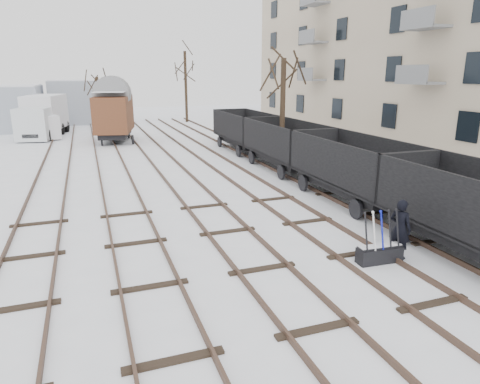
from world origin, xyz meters
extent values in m
plane|color=white|center=(0.00, 0.00, 0.00)|extent=(120.00, 120.00, 0.00)
cube|color=black|center=(-6.72, 14.00, 0.07)|extent=(0.07, 52.00, 0.15)
cube|color=black|center=(-5.28, 14.00, 0.07)|extent=(0.07, 52.00, 0.15)
cube|color=black|center=(-6.00, 2.00, 0.03)|extent=(1.90, 0.20, 0.08)
cube|color=black|center=(-3.72, 14.00, 0.07)|extent=(0.07, 52.00, 0.15)
cube|color=black|center=(-2.28, 14.00, 0.07)|extent=(0.07, 52.00, 0.15)
cube|color=black|center=(-3.00, 2.00, 0.03)|extent=(1.90, 0.20, 0.08)
cube|color=black|center=(-0.72, 14.00, 0.07)|extent=(0.07, 52.00, 0.15)
cube|color=black|center=(0.72, 14.00, 0.07)|extent=(0.07, 52.00, 0.15)
cube|color=black|center=(0.00, 2.00, 0.03)|extent=(1.90, 0.20, 0.08)
cube|color=black|center=(2.28, 14.00, 0.07)|extent=(0.07, 52.00, 0.15)
cube|color=black|center=(3.72, 14.00, 0.07)|extent=(0.07, 52.00, 0.15)
cube|color=black|center=(3.00, 2.00, 0.03)|extent=(1.90, 0.20, 0.08)
cube|color=black|center=(5.28, 14.00, 0.07)|extent=(0.07, 52.00, 0.15)
cube|color=black|center=(6.72, 14.00, 0.07)|extent=(0.07, 52.00, 0.15)
cube|color=black|center=(6.00, 2.00, 0.03)|extent=(1.90, 0.20, 0.08)
cube|color=beige|center=(20.00, 14.00, 8.00)|extent=(10.00, 45.00, 16.00)
cube|color=#989FAB|center=(-4.00, 40.00, 2.20)|extent=(7.00, 6.00, 4.40)
cube|color=silver|center=(-4.00, 40.00, 4.45)|extent=(6.86, 5.88, 0.10)
cube|color=black|center=(3.29, -0.66, 0.22)|extent=(1.32, 0.49, 0.44)
cube|color=black|center=(3.29, -0.66, 0.46)|extent=(1.31, 0.37, 0.06)
cube|color=silver|center=(3.29, -0.66, 0.50)|extent=(1.26, 0.33, 0.03)
cylinder|color=black|center=(2.79, -0.63, 0.95)|extent=(0.07, 0.32, 1.08)
cylinder|color=silver|center=(3.04, -0.64, 0.95)|extent=(0.07, 0.32, 1.08)
cylinder|color=#0B149B|center=(3.29, -0.66, 0.95)|extent=(0.07, 0.32, 1.08)
cylinder|color=black|center=(3.54, -0.67, 0.95)|extent=(0.07, 0.32, 1.08)
cylinder|color=black|center=(3.79, -0.68, 0.95)|extent=(0.07, 0.32, 1.08)
imported|color=black|center=(4.00, -0.56, 0.87)|extent=(0.65, 0.75, 1.75)
cube|color=black|center=(4.78, -1.61, 1.76)|extent=(0.11, 6.39, 1.70)
cylinder|color=black|center=(7.17, 0.43, 0.37)|extent=(0.13, 0.75, 0.75)
cube|color=black|center=(6.00, 4.79, 0.69)|extent=(2.04, 5.62, 0.43)
cube|color=black|center=(6.00, 4.79, 0.90)|extent=(2.55, 6.39, 0.13)
cube|color=black|center=(4.78, 4.79, 1.76)|extent=(0.11, 6.39, 1.70)
cube|color=black|center=(7.22, 4.79, 1.76)|extent=(0.11, 6.39, 1.70)
cube|color=silver|center=(6.00, 4.79, 1.01)|extent=(2.30, 6.13, 0.06)
cylinder|color=black|center=(4.83, 2.75, 0.37)|extent=(0.13, 0.75, 0.75)
cylinder|color=black|center=(7.17, 6.83, 0.37)|extent=(0.13, 0.75, 0.75)
cube|color=black|center=(6.00, 11.19, 0.69)|extent=(2.04, 5.62, 0.43)
cube|color=black|center=(6.00, 11.19, 0.90)|extent=(2.55, 6.39, 0.13)
cube|color=black|center=(4.78, 11.19, 1.76)|extent=(0.11, 6.39, 1.70)
cube|color=black|center=(7.22, 11.19, 1.76)|extent=(0.11, 6.39, 1.70)
cube|color=silver|center=(6.00, 11.19, 1.01)|extent=(2.30, 6.13, 0.06)
cylinder|color=black|center=(4.83, 9.15, 0.37)|extent=(0.13, 0.75, 0.75)
cylinder|color=black|center=(7.17, 13.23, 0.37)|extent=(0.13, 0.75, 0.75)
cube|color=black|center=(6.00, 17.59, 0.69)|extent=(2.04, 5.62, 0.43)
cube|color=black|center=(6.00, 17.59, 0.90)|extent=(2.55, 6.39, 0.13)
cube|color=black|center=(4.78, 17.59, 1.76)|extent=(0.11, 6.39, 1.70)
cube|color=black|center=(7.22, 17.59, 1.76)|extent=(0.11, 6.39, 1.70)
cube|color=silver|center=(6.00, 17.59, 1.01)|extent=(2.30, 6.13, 0.06)
cylinder|color=black|center=(4.83, 15.55, 0.37)|extent=(0.13, 0.75, 0.75)
cylinder|color=black|center=(7.17, 19.63, 0.37)|extent=(0.13, 0.75, 0.75)
cube|color=black|center=(-2.06, 24.57, 0.66)|extent=(2.80, 4.75, 0.40)
cube|color=#4C2917|center=(-2.06, 24.57, 2.18)|extent=(3.40, 5.45, 2.63)
cube|color=silver|center=(-2.06, 24.57, 3.85)|extent=(3.11, 5.15, 0.04)
cylinder|color=black|center=(-3.17, 22.95, 0.35)|extent=(0.12, 0.71, 0.71)
cylinder|color=black|center=(-0.95, 26.19, 0.35)|extent=(0.12, 0.71, 0.71)
cube|color=black|center=(-7.45, 29.62, 0.54)|extent=(2.69, 7.56, 0.30)
cube|color=silver|center=(-7.45, 26.86, 1.33)|extent=(2.71, 2.41, 2.46)
cube|color=silver|center=(-7.45, 30.41, 1.97)|extent=(3.46, 5.51, 2.75)
cube|color=silver|center=(-7.45, 30.41, 3.36)|extent=(3.39, 5.40, 0.04)
cylinder|color=black|center=(-8.53, 27.06, 0.49)|extent=(0.30, 0.98, 0.98)
cylinder|color=black|center=(-6.36, 32.37, 0.49)|extent=(0.30, 0.98, 0.98)
cube|color=silver|center=(-7.47, 28.71, 1.00)|extent=(2.87, 4.72, 1.80)
cube|color=silver|center=(-7.47, 28.71, 1.92)|extent=(2.80, 4.61, 0.04)
cylinder|color=black|center=(-8.37, 27.31, 0.35)|extent=(0.22, 0.70, 0.70)
cylinder|color=black|center=(-6.57, 30.11, 0.35)|extent=(0.22, 0.70, 0.70)
cylinder|color=black|center=(6.59, 12.90, 2.98)|extent=(0.30, 0.30, 5.97)
cylinder|color=black|center=(-2.81, 33.88, 2.42)|extent=(0.30, 0.30, 4.83)
cylinder|color=black|center=(6.33, 36.72, 3.71)|extent=(0.30, 0.30, 7.41)
camera|label=1|loc=(-4.13, -9.76, 5.13)|focal=32.00mm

